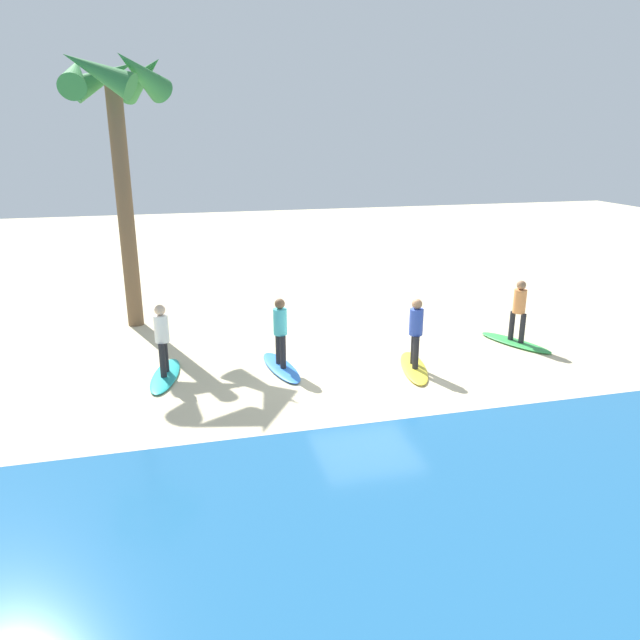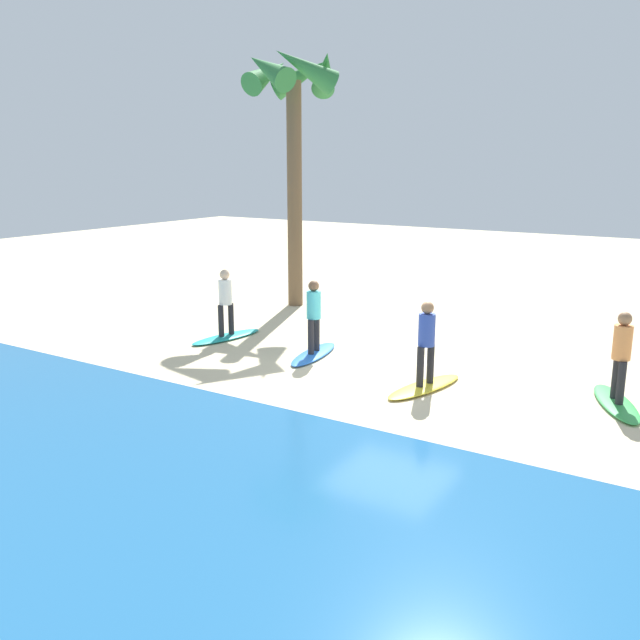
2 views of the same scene
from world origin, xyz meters
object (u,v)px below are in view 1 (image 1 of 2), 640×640
(surfer_green, at_px, (519,307))
(surfboard_yellow, at_px, (414,368))
(surfer_blue, at_px, (280,327))
(palm_tree, at_px, (115,106))
(surfboard_teal, at_px, (165,376))
(surfer_teal, at_px, (162,335))
(surfboard_green, at_px, (515,342))
(surfboard_blue, at_px, (281,367))
(surfer_yellow, at_px, (416,328))

(surfer_green, bearing_deg, surfboard_yellow, 16.63)
(surfer_blue, relative_size, palm_tree, 0.22)
(surfboard_yellow, bearing_deg, surfer_green, 120.37)
(surfboard_teal, distance_m, surfer_teal, 0.99)
(surfboard_green, bearing_deg, surfboard_blue, -112.34)
(surfboard_green, relative_size, surfboard_teal, 1.00)
(surfer_green, xyz_separation_m, palm_tree, (9.82, -4.21, 4.97))
(surfboard_blue, bearing_deg, surfboard_yellow, 66.69)
(surfer_green, height_order, surfboard_teal, surfer_green)
(surfboard_teal, bearing_deg, surfer_teal, 0.00)
(surfer_yellow, distance_m, surfer_blue, 3.15)
(surfer_yellow, xyz_separation_m, palm_tree, (6.53, -5.19, 4.97))
(surfer_blue, relative_size, surfboard_teal, 0.78)
(surfboard_yellow, xyz_separation_m, surfboard_teal, (5.71, -0.92, 0.00))
(surfboard_green, distance_m, palm_tree, 12.23)
(surfboard_green, distance_m, surfboard_yellow, 3.44)
(surfboard_yellow, relative_size, surfer_teal, 1.28)
(surfboard_blue, height_order, surfboard_teal, same)
(surfer_yellow, xyz_separation_m, surfer_teal, (5.71, -0.92, 0.00))
(surfer_yellow, bearing_deg, surfer_teal, -9.19)
(surfer_teal, xyz_separation_m, palm_tree, (0.82, -4.27, 4.97))
(palm_tree, bearing_deg, surfer_yellow, 141.49)
(surfer_green, distance_m, surfer_teal, 9.00)
(surfer_green, bearing_deg, surfer_blue, 1.80)
(surfer_green, bearing_deg, surfboard_teal, 0.39)
(surfboard_green, distance_m, surfboard_teal, 9.00)
(surfer_yellow, relative_size, palm_tree, 0.22)
(surfer_teal, relative_size, palm_tree, 0.22)
(surfer_yellow, bearing_deg, palm_tree, -38.51)
(surfer_green, bearing_deg, surfer_yellow, 16.63)
(surfer_blue, relative_size, surfer_teal, 1.00)
(surfboard_yellow, relative_size, surfer_blue, 1.28)
(surfer_blue, distance_m, surfboard_teal, 2.84)
(surfer_yellow, height_order, surfer_teal, same)
(surfboard_teal, bearing_deg, surfboard_blue, 97.20)
(surfer_green, height_order, surfboard_blue, surfer_green)
(surfboard_teal, height_order, palm_tree, palm_tree)
(palm_tree, bearing_deg, surfboard_teal, 100.84)
(surfboard_yellow, distance_m, surfer_teal, 5.87)
(surfboard_green, relative_size, surfer_teal, 1.28)
(surfboard_green, bearing_deg, surfboard_teal, -113.76)
(surfer_green, xyz_separation_m, surfboard_blue, (6.34, 0.20, -0.99))
(surfboard_yellow, relative_size, surfboard_blue, 1.00)
(surfer_yellow, bearing_deg, surfboard_yellow, 90.00)
(surfboard_yellow, xyz_separation_m, surfer_yellow, (0.00, -0.00, 0.99))
(surfer_yellow, distance_m, surfboard_blue, 3.30)
(surfer_green, relative_size, surfer_blue, 1.00)
(surfboard_green, distance_m, surfer_green, 0.99)
(surfer_teal, bearing_deg, surfboard_teal, 0.00)
(surfboard_green, height_order, surfer_green, surfer_green)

